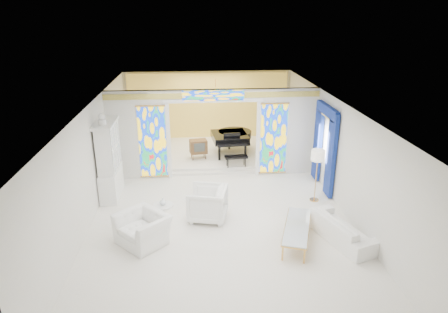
{
  "coord_description": "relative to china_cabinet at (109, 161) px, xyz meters",
  "views": [
    {
      "loc": [
        -0.71,
        -10.8,
        5.45
      ],
      "look_at": [
        0.2,
        0.2,
        1.35
      ],
      "focal_mm": 32.0,
      "sensor_mm": 36.0,
      "label": 1
    }
  ],
  "objects": [
    {
      "name": "armchair_left",
      "position": [
        1.22,
        -2.72,
        -0.79
      ],
      "size": [
        1.54,
        1.54,
        0.76
      ],
      "primitive_type": "imported",
      "rotation": [
        0.0,
        0.0,
        -0.8
      ],
      "color": "white",
      "rests_on": "floor"
    },
    {
      "name": "wall_back",
      "position": [
        3.22,
        5.4,
        0.33
      ],
      "size": [
        7.0,
        0.02,
        3.0
      ],
      "primitive_type": "cube",
      "color": "silver",
      "rests_on": "floor"
    },
    {
      "name": "alcove_platform",
      "position": [
        3.22,
        3.5,
        -1.08
      ],
      "size": [
        6.8,
        3.8,
        0.18
      ],
      "primitive_type": "cube",
      "color": "white",
      "rests_on": "floor"
    },
    {
      "name": "stained_glass_right",
      "position": [
        5.25,
        1.29,
        0.13
      ],
      "size": [
        0.9,
        0.04,
        2.4
      ],
      "primitive_type": "cube",
      "color": "gold",
      "rests_on": "partition_wall"
    },
    {
      "name": "china_cabinet",
      "position": [
        0.0,
        0.0,
        0.0
      ],
      "size": [
        0.56,
        1.46,
        2.72
      ],
      "color": "white",
      "rests_on": "floor"
    },
    {
      "name": "partition_wall",
      "position": [
        3.22,
        1.4,
        0.48
      ],
      "size": [
        7.0,
        0.22,
        3.0
      ],
      "color": "silver",
      "rests_on": "floor"
    },
    {
      "name": "chandelier",
      "position": [
        3.42,
        3.4,
        1.38
      ],
      "size": [
        0.48,
        0.48,
        0.3
      ],
      "primitive_type": "cylinder",
      "color": "gold",
      "rests_on": "ceiling"
    },
    {
      "name": "stained_glass_transom",
      "position": [
        3.22,
        1.29,
        1.65
      ],
      "size": [
        2.0,
        0.04,
        0.34
      ],
      "primitive_type": "cube",
      "color": "gold",
      "rests_on": "partition_wall"
    },
    {
      "name": "blue_drapes",
      "position": [
        6.62,
        0.1,
        0.41
      ],
      "size": [
        0.14,
        1.85,
        2.65
      ],
      "color": "navy",
      "rests_on": "wall_right"
    },
    {
      "name": "stained_glass_left",
      "position": [
        1.19,
        1.29,
        0.13
      ],
      "size": [
        0.9,
        0.04,
        2.4
      ],
      "primitive_type": "cube",
      "color": "gold",
      "rests_on": "partition_wall"
    },
    {
      "name": "wall_front",
      "position": [
        3.22,
        -6.6,
        0.33
      ],
      "size": [
        7.0,
        0.02,
        3.0
      ],
      "primitive_type": "cube",
      "color": "silver",
      "rests_on": "floor"
    },
    {
      "name": "wall_right",
      "position": [
        6.72,
        -0.6,
        0.33
      ],
      "size": [
        0.02,
        12.0,
        3.0
      ],
      "primitive_type": "cube",
      "color": "silver",
      "rests_on": "floor"
    },
    {
      "name": "sofa",
      "position": [
        6.17,
        -2.97,
        -0.87
      ],
      "size": [
        1.43,
        2.21,
        0.6
      ],
      "primitive_type": "imported",
      "rotation": [
        0.0,
        0.0,
        1.9
      ],
      "color": "white",
      "rests_on": "floor"
    },
    {
      "name": "side_table",
      "position": [
        1.69,
        -2.01,
        -0.74
      ],
      "size": [
        0.62,
        0.62,
        0.65
      ],
      "rotation": [
        0.0,
        0.0,
        -0.21
      ],
      "color": "white",
      "rests_on": "floor"
    },
    {
      "name": "floor_lamp",
      "position": [
        6.13,
        -0.8,
        0.2
      ],
      "size": [
        0.45,
        0.45,
        1.61
      ],
      "rotation": [
        0.0,
        0.0,
        -0.15
      ],
      "color": "gold",
      "rests_on": "floor"
    },
    {
      "name": "tv_console",
      "position": [
        2.72,
        2.6,
        -0.52
      ],
      "size": [
        0.68,
        0.52,
        0.72
      ],
      "rotation": [
        0.0,
        0.0,
        0.17
      ],
      "color": "brown",
      "rests_on": "alcove_platform"
    },
    {
      "name": "coffee_table",
      "position": [
        5.02,
        -2.97,
        -0.77
      ],
      "size": [
        1.19,
        2.02,
        0.43
      ],
      "rotation": [
        0.0,
        0.0,
        -0.33
      ],
      "color": "white",
      "rests_on": "floor"
    },
    {
      "name": "gold_curtain_back",
      "position": [
        3.22,
        5.28,
        0.33
      ],
      "size": [
        6.7,
        0.1,
        2.9
      ],
      "primitive_type": "cube",
      "color": "#F0CC53",
      "rests_on": "wall_back"
    },
    {
      "name": "floor",
      "position": [
        3.22,
        -0.6,
        -1.17
      ],
      "size": [
        12.0,
        12.0,
        0.0
      ],
      "primitive_type": "plane",
      "color": "white",
      "rests_on": "ground"
    },
    {
      "name": "vase",
      "position": [
        1.69,
        -2.01,
        -0.42
      ],
      "size": [
        0.21,
        0.21,
        0.18
      ],
      "primitive_type": "imported",
      "rotation": [
        0.0,
        0.0,
        -0.21
      ],
      "color": "white",
      "rests_on": "side_table"
    },
    {
      "name": "grand_piano",
      "position": [
        4.03,
        3.12,
        -0.32
      ],
      "size": [
        1.63,
        2.55,
        0.99
      ],
      "rotation": [
        0.0,
        0.0,
        0.08
      ],
      "color": "black",
      "rests_on": "alcove_platform"
    },
    {
      "name": "ceiling",
      "position": [
        3.22,
        -0.6,
        1.83
      ],
      "size": [
        7.0,
        12.0,
        0.02
      ],
      "primitive_type": "cube",
      "color": "white",
      "rests_on": "wall_back"
    },
    {
      "name": "wall_left",
      "position": [
        -0.28,
        -0.6,
        0.33
      ],
      "size": [
        0.02,
        12.0,
        3.0
      ],
      "primitive_type": "cube",
      "color": "silver",
      "rests_on": "floor"
    },
    {
      "name": "armchair_right",
      "position": [
        2.86,
        -1.65,
        -0.71
      ],
      "size": [
        1.21,
        1.19,
        0.92
      ],
      "primitive_type": "imported",
      "rotation": [
        0.0,
        0.0,
        -1.79
      ],
      "color": "silver",
      "rests_on": "floor"
    }
  ]
}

